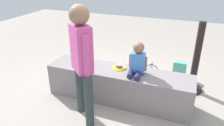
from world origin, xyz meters
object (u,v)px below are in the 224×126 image
object	(u,v)px
water_bottle_near_gift	(95,67)
cake_plate	(119,67)
water_bottle_far_side	(151,66)
handbag_black_leather	(151,75)
gift_bag	(179,70)
child_seated	(137,60)
party_cup_red	(107,69)
cake_box_white	(82,73)
adult_standing	(82,56)

from	to	relation	value
water_bottle_near_gift	cake_plate	bearing A→B (deg)	-41.87
water_bottle_far_side	handbag_black_leather	size ratio (longest dim) A/B	0.68
cake_plate	gift_bag	size ratio (longest dim) A/B	0.60
child_seated	water_bottle_near_gift	size ratio (longest dim) A/B	2.41
cake_plate	child_seated	bearing A→B (deg)	-15.16
gift_bag	water_bottle_near_gift	xyz separation A→B (m)	(-1.61, -0.34, -0.07)
party_cup_red	cake_box_white	distance (m)	0.54
cake_box_white	handbag_black_leather	bearing A→B (deg)	13.93
cake_plate	handbag_black_leather	world-z (taller)	cake_plate
adult_standing	cake_box_white	bearing A→B (deg)	121.13
gift_bag	water_bottle_near_gift	size ratio (longest dim) A/B	1.85
child_seated	water_bottle_far_side	world-z (taller)	child_seated
water_bottle_near_gift	handbag_black_leather	distance (m)	1.14
water_bottle_near_gift	cake_box_white	world-z (taller)	water_bottle_near_gift
child_seated	cake_plate	world-z (taller)	child_seated
adult_standing	gift_bag	world-z (taller)	adult_standing
handbag_black_leather	adult_standing	bearing A→B (deg)	-114.84
cake_plate	water_bottle_far_side	bearing A→B (deg)	74.95
cake_plate	water_bottle_far_side	distance (m)	1.24
cake_plate	cake_box_white	distance (m)	1.09
cake_box_white	handbag_black_leather	size ratio (longest dim) A/B	0.98
cake_plate	adult_standing	bearing A→B (deg)	-110.82
adult_standing	water_bottle_far_side	distance (m)	2.07
adult_standing	water_bottle_near_gift	bearing A→B (deg)	110.04
gift_bag	handbag_black_leather	bearing A→B (deg)	-146.59
gift_bag	water_bottle_far_side	world-z (taller)	gift_bag
adult_standing	party_cup_red	bearing A→B (deg)	100.71
water_bottle_near_gift	child_seated	bearing A→B (deg)	-35.66
adult_standing	party_cup_red	xyz separation A→B (m)	(-0.28, 1.46, -0.89)
gift_bag	handbag_black_leather	distance (m)	0.57
gift_bag	cake_plate	bearing A→B (deg)	-130.06
gift_bag	party_cup_red	xyz separation A→B (m)	(-1.39, -0.24, -0.11)
adult_standing	cake_box_white	distance (m)	1.53
water_bottle_far_side	handbag_black_leather	world-z (taller)	handbag_black_leather
gift_bag	water_bottle_far_side	size ratio (longest dim) A/B	1.63
adult_standing	cake_box_white	size ratio (longest dim) A/B	4.78
water_bottle_far_side	gift_bag	bearing A→B (deg)	-10.72
water_bottle_far_side	child_seated	bearing A→B (deg)	-90.02
adult_standing	gift_bag	distance (m)	2.18
child_seated	water_bottle_near_gift	distance (m)	1.45
water_bottle_near_gift	cake_box_white	distance (m)	0.33
party_cup_red	child_seated	bearing A→B (deg)	-45.72
cake_plate	cake_box_white	size ratio (longest dim) A/B	0.68
child_seated	water_bottle_far_side	bearing A→B (deg)	89.98
child_seated	gift_bag	xyz separation A→B (m)	(0.56, 1.10, -0.56)
water_bottle_near_gift	party_cup_red	bearing A→B (deg)	24.62
water_bottle_far_side	handbag_black_leather	xyz separation A→B (m)	(0.08, -0.42, 0.01)
adult_standing	gift_bag	size ratio (longest dim) A/B	4.24
handbag_black_leather	cake_plate	bearing A→B (deg)	-118.48
gift_bag	cake_box_white	bearing A→B (deg)	-160.27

